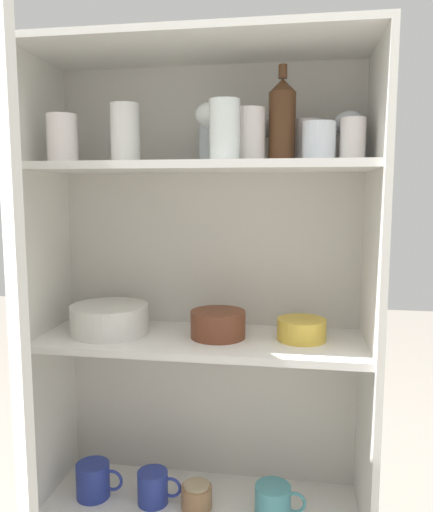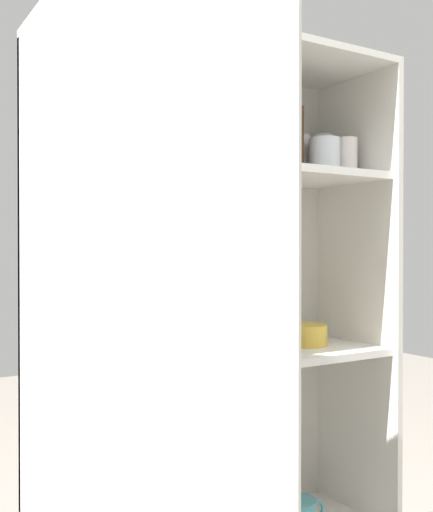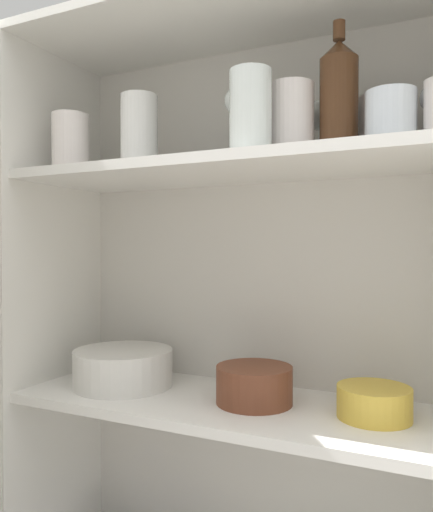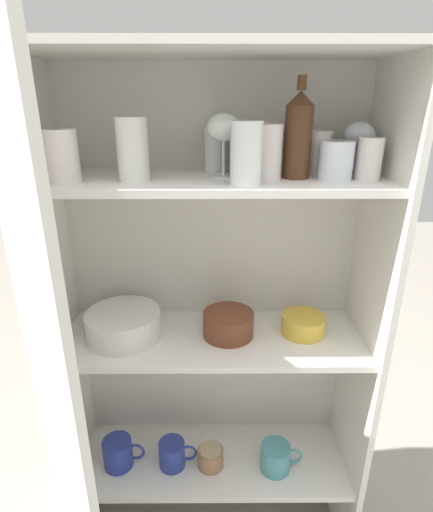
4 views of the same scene
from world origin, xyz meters
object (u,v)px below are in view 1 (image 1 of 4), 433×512
object	(u,v)px
plate_stack_white	(110,319)
coffee_mug_primary	(94,480)
mixing_bowl_large	(218,323)
wine_bottle	(282,120)
storage_jar	(197,496)
serving_bowl_small	(301,328)

from	to	relation	value
plate_stack_white	coffee_mug_primary	world-z (taller)	plate_stack_white
plate_stack_white	mixing_bowl_large	size ratio (longest dim) A/B	1.45
wine_bottle	coffee_mug_primary	xyz separation A→B (m)	(-0.53, -0.02, -1.02)
mixing_bowl_large	storage_jar	size ratio (longest dim) A/B	1.74
storage_jar	serving_bowl_small	bearing A→B (deg)	9.41
plate_stack_white	serving_bowl_small	size ratio (longest dim) A/B	1.66
serving_bowl_small	mixing_bowl_large	bearing A→B (deg)	-177.24
plate_stack_white	serving_bowl_small	bearing A→B (deg)	1.80
coffee_mug_primary	plate_stack_white	bearing A→B (deg)	26.25
plate_stack_white	coffee_mug_primary	size ratio (longest dim) A/B	1.58
mixing_bowl_large	serving_bowl_small	world-z (taller)	mixing_bowl_large
serving_bowl_small	storage_jar	xyz separation A→B (m)	(-0.28, -0.05, -0.49)
wine_bottle	mixing_bowl_large	world-z (taller)	wine_bottle
mixing_bowl_large	plate_stack_white	bearing A→B (deg)	-178.90
coffee_mug_primary	storage_jar	world-z (taller)	coffee_mug_primary
mixing_bowl_large	coffee_mug_primary	world-z (taller)	mixing_bowl_large
plate_stack_white	serving_bowl_small	xyz separation A→B (m)	(0.54, 0.02, -0.01)
plate_stack_white	coffee_mug_primary	bearing A→B (deg)	-153.75
wine_bottle	serving_bowl_small	world-z (taller)	wine_bottle
coffee_mug_primary	serving_bowl_small	bearing A→B (deg)	4.14
serving_bowl_small	plate_stack_white	bearing A→B (deg)	-178.20
wine_bottle	storage_jar	distance (m)	1.06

